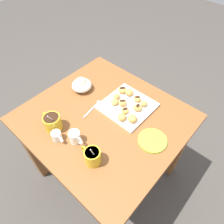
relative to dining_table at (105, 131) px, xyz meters
name	(u,v)px	position (x,y,z in m)	size (l,w,h in m)	color
ground_plane	(107,170)	(0.00, 0.00, -0.58)	(8.00, 8.00, 0.00)	#423D38
dining_table	(105,131)	(0.00, 0.00, 0.00)	(0.89, 0.84, 0.72)	brown
pastry_plate_square	(127,106)	(-0.05, -0.15, 0.15)	(0.28, 0.28, 0.02)	white
coffee_mug_mustard_left	(92,156)	(-0.15, 0.24, 0.19)	(0.12, 0.08, 0.14)	gold
coffee_mug_mustard_right	(52,122)	(0.16, 0.24, 0.19)	(0.13, 0.09, 0.14)	gold
cream_pitcher_white	(75,137)	(0.00, 0.22, 0.18)	(0.10, 0.06, 0.07)	white
ice_cream_bowl	(82,85)	(0.27, -0.08, 0.18)	(0.13, 0.13, 0.10)	white
chocolate_sauce_pitcher	(57,136)	(0.08, 0.28, 0.17)	(0.09, 0.05, 0.06)	white
saucer_lime_left	(152,140)	(-0.31, -0.05, 0.14)	(0.15, 0.15, 0.01)	#9EC633
loose_spoon_near_saucer	(94,107)	(0.10, -0.02, 0.14)	(0.04, 0.16, 0.01)	silver
beignet_0	(129,92)	(0.00, -0.23, 0.17)	(0.05, 0.05, 0.04)	#D19347
beignet_1	(138,108)	(-0.12, -0.16, 0.17)	(0.05, 0.05, 0.04)	#D19347
chocolate_drizzle_1	(138,105)	(-0.12, -0.16, 0.19)	(0.03, 0.02, 0.01)	black
beignet_2	(122,103)	(-0.03, -0.13, 0.17)	(0.05, 0.05, 0.04)	#D19347
chocolate_drizzle_2	(123,101)	(-0.03, -0.13, 0.19)	(0.03, 0.02, 0.01)	black
beignet_3	(122,90)	(0.05, -0.22, 0.17)	(0.05, 0.05, 0.04)	#D19347
chocolate_drizzle_3	(122,88)	(0.05, -0.22, 0.19)	(0.04, 0.02, 0.01)	black
beignet_4	(116,96)	(0.04, -0.15, 0.17)	(0.05, 0.04, 0.03)	#D19347
beignet_5	(137,99)	(-0.07, -0.22, 0.17)	(0.05, 0.05, 0.03)	#D19347
chocolate_drizzle_5	(137,97)	(-0.07, -0.22, 0.18)	(0.03, 0.02, 0.01)	black
beignet_6	(122,117)	(-0.10, -0.05, 0.17)	(0.05, 0.05, 0.04)	#D19347
beignet_7	(144,103)	(-0.12, -0.22, 0.17)	(0.04, 0.04, 0.03)	#D19347
beignet_8	(125,111)	(-0.08, -0.10, 0.17)	(0.05, 0.05, 0.03)	#D19347
chocolate_drizzle_8	(125,109)	(-0.08, -0.10, 0.18)	(0.03, 0.02, 0.01)	black
beignet_9	(115,102)	(0.02, -0.11, 0.17)	(0.04, 0.05, 0.03)	#D19347
beignet_10	(132,118)	(-0.15, -0.08, 0.17)	(0.05, 0.06, 0.04)	#D19347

